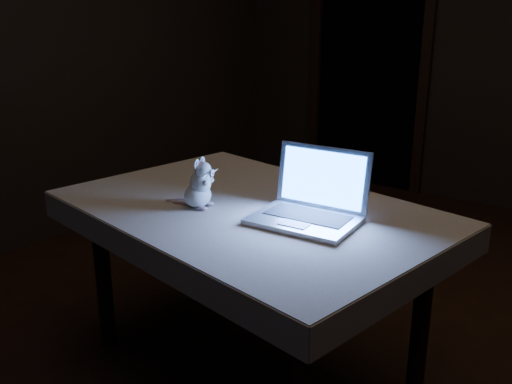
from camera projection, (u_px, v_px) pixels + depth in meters
The scene contains 7 objects.
floor at pixel (343, 360), 2.50m from camera, with size 5.00×5.00×0.00m, color black.
left_wall at pixel (9, 38), 3.34m from camera, with size 0.04×5.00×2.60m, color black.
doorway at pixel (369, 58), 4.71m from camera, with size 1.06×0.36×2.13m, color black, non-canonical shape.
table at pixel (250, 292), 2.33m from camera, with size 1.36×0.87×0.73m, color black, non-canonical shape.
tablecloth at pixel (233, 217), 2.24m from camera, with size 1.47×0.98×0.10m, color beige, non-canonical shape.
laptop at pixel (305, 190), 2.00m from camera, with size 0.37×0.32×0.25m, color #B7B6BB, non-canonical shape.
plush_mouse at pixel (197, 183), 2.17m from camera, with size 0.14×0.14×0.19m, color silver, non-canonical shape.
Camera 1 is at (0.93, -1.97, 1.48)m, focal length 40.00 mm.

